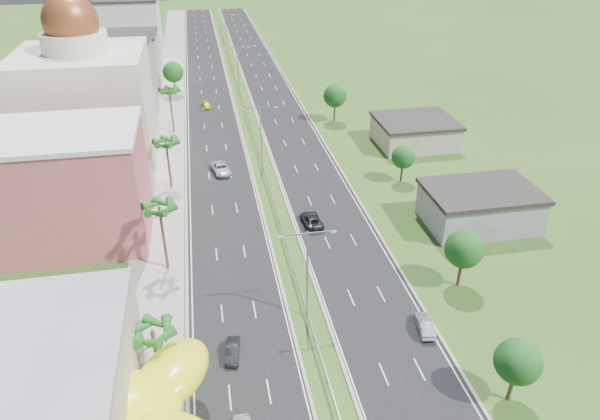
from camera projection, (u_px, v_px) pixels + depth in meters
ground at (327, 383)px, 51.23m from camera, size 500.00×500.00×0.00m
road_left at (210, 99)px, 126.93m from camera, size 11.00×260.00×0.04m
road_right at (272, 96)px, 129.35m from camera, size 11.00×260.00×0.04m
sidewalk_left at (169, 101)px, 125.37m from camera, size 7.00×260.00×0.12m
median_guardrail at (249, 121)px, 112.45m from camera, size 0.10×216.06×0.76m
streetlight_median_b at (307, 266)px, 56.45m from camera, size 6.04×0.25×11.00m
streetlight_median_c at (261, 131)px, 90.63m from camera, size 6.04×0.25×11.00m
streetlight_median_d at (238, 64)px, 129.09m from camera, size 6.04×0.25×11.00m
streetlight_median_e at (226, 28)px, 167.55m from camera, size 6.04×0.25×11.00m
lime_canopy at (94, 413)px, 42.12m from camera, size 18.00×15.00×7.40m
pink_shophouse at (66, 188)px, 70.36m from camera, size 20.00×15.00×15.00m
domed_building at (88, 105)px, 88.11m from camera, size 20.00×20.00×28.70m
midrise_grey at (114, 82)px, 111.29m from camera, size 16.00×15.00×16.00m
midrise_beige at (125, 63)px, 130.83m from camera, size 16.00×15.00×13.00m
midrise_white at (132, 34)px, 149.26m from camera, size 16.00×15.00×18.00m
shed_near at (479, 208)px, 75.89m from camera, size 15.00×10.00×5.00m
shed_far at (414, 133)px, 102.00m from camera, size 14.00×12.00×4.40m
palm_tree_b at (153, 334)px, 46.95m from camera, size 3.60×3.60×8.10m
palm_tree_c at (159, 210)px, 63.34m from camera, size 3.60×3.60×9.60m
palm_tree_d at (166, 144)px, 83.46m from camera, size 3.60×3.60×8.60m
palm_tree_e at (169, 92)px, 104.45m from camera, size 3.60×3.60×9.40m
leafy_tree_lfar at (173, 72)px, 127.16m from camera, size 4.90×4.90×8.05m
leafy_tree_ra at (518, 362)px, 47.19m from camera, size 4.20×4.20×6.90m
leafy_tree_rb at (464, 249)px, 62.01m from camera, size 4.55×4.55×7.47m
leafy_tree_rc at (403, 157)px, 86.82m from camera, size 3.85×3.85×6.33m
leafy_tree_rd at (335, 96)px, 111.21m from camera, size 4.90×4.90×8.05m
car_dark_left at (233, 351)px, 54.02m from camera, size 1.87×4.00×1.27m
car_silver_mid_left at (221, 168)px, 91.38m from camera, size 3.57×6.09×1.59m
car_yellow_far_left at (207, 105)px, 121.19m from camera, size 2.18×4.46×1.25m
car_silver_right at (425, 325)px, 57.28m from camera, size 2.12×4.44×1.41m
car_dark_far_right at (312, 220)px, 76.49m from camera, size 2.80×5.50×1.49m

